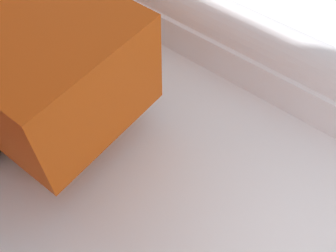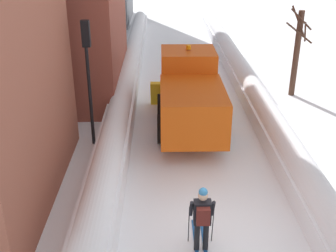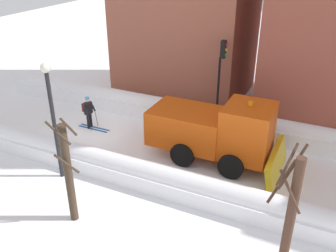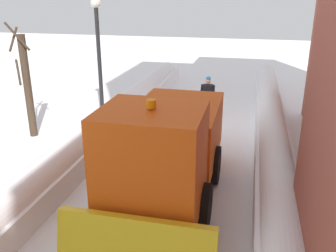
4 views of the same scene
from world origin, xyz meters
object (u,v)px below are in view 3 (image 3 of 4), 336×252
object	(u,v)px
plow_truck	(216,130)
bare_tree_mid	(290,215)
traffic_light_pole	(221,67)
skier	(88,110)
street_lamp	(52,108)
bare_tree_near	(68,173)

from	to	relation	value
plow_truck	bare_tree_mid	distance (m)	6.57
traffic_light_pole	bare_tree_mid	size ratio (longest dim) A/B	1.07
traffic_light_pole	skier	bearing A→B (deg)	-59.80
skier	street_lamp	xyz separation A→B (m)	(4.24, 1.63, 2.18)
traffic_light_pole	bare_tree_near	xyz separation A→B (m)	(9.69, -2.19, -1.20)
skier	bare_tree_mid	xyz separation A→B (m)	(5.42, 10.96, 1.15)
skier	bare_tree_mid	world-z (taller)	bare_tree_mid
street_lamp	skier	bearing A→B (deg)	-158.93
bare_tree_near	street_lamp	bearing A→B (deg)	-131.65
plow_truck	traffic_light_pole	bearing A→B (deg)	-163.88
traffic_light_pole	street_lamp	xyz separation A→B (m)	(7.74, -4.37, -0.00)
skier	bare_tree_near	bearing A→B (deg)	31.70
traffic_light_pole	plow_truck	bearing A→B (deg)	16.12
plow_truck	bare_tree_near	xyz separation A→B (m)	(6.02, -3.24, 0.51)
plow_truck	bare_tree_mid	bearing A→B (deg)	36.48
traffic_light_pole	bare_tree_near	world-z (taller)	traffic_light_pole
bare_tree_near	traffic_light_pole	bearing A→B (deg)	167.29
traffic_light_pole	street_lamp	bearing A→B (deg)	-29.47
street_lamp	bare_tree_near	world-z (taller)	street_lamp
skier	traffic_light_pole	distance (m)	7.29
plow_truck	street_lamp	xyz separation A→B (m)	(4.08, -5.43, 1.71)
bare_tree_mid	street_lamp	bearing A→B (deg)	-97.22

